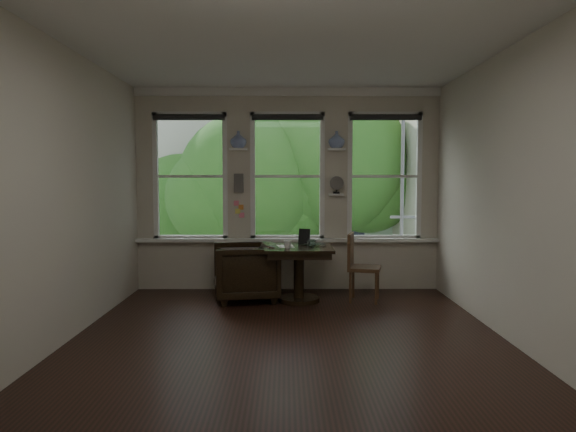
{
  "coord_description": "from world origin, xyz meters",
  "views": [
    {
      "loc": [
        -0.02,
        -5.47,
        1.64
      ],
      "look_at": [
        0.0,
        0.9,
        1.2
      ],
      "focal_mm": 32.0,
      "sensor_mm": 36.0,
      "label": 1
    }
  ],
  "objects_px": {
    "armchair_left": "(245,272)",
    "table": "(299,274)",
    "side_chair_right": "(364,268)",
    "mug": "(288,244)",
    "laptop": "(314,245)"
  },
  "relations": [
    {
      "from": "armchair_left",
      "to": "side_chair_right",
      "type": "bearing_deg",
      "value": 78.31
    },
    {
      "from": "table",
      "to": "laptop",
      "type": "distance_m",
      "value": 0.45
    },
    {
      "from": "side_chair_right",
      "to": "mug",
      "type": "xyz_separation_m",
      "value": [
        -1.04,
        -0.19,
        0.34
      ]
    },
    {
      "from": "armchair_left",
      "to": "table",
      "type": "bearing_deg",
      "value": 74.76
    },
    {
      "from": "armchair_left",
      "to": "mug",
      "type": "relative_size",
      "value": 7.76
    },
    {
      "from": "laptop",
      "to": "side_chair_right",
      "type": "bearing_deg",
      "value": 13.12
    },
    {
      "from": "side_chair_right",
      "to": "mug",
      "type": "bearing_deg",
      "value": 114.01
    },
    {
      "from": "table",
      "to": "side_chair_right",
      "type": "height_order",
      "value": "side_chair_right"
    },
    {
      "from": "side_chair_right",
      "to": "table",
      "type": "bearing_deg",
      "value": 104.78
    },
    {
      "from": "laptop",
      "to": "mug",
      "type": "bearing_deg",
      "value": -128.4
    },
    {
      "from": "side_chair_right",
      "to": "armchair_left",
      "type": "bearing_deg",
      "value": 101.86
    },
    {
      "from": "armchair_left",
      "to": "side_chair_right",
      "type": "xyz_separation_m",
      "value": [
        1.62,
        -0.06,
        0.07
      ]
    },
    {
      "from": "mug",
      "to": "side_chair_right",
      "type": "bearing_deg",
      "value": 10.06
    },
    {
      "from": "side_chair_right",
      "to": "laptop",
      "type": "distance_m",
      "value": 0.75
    },
    {
      "from": "table",
      "to": "armchair_left",
      "type": "xyz_separation_m",
      "value": [
        -0.73,
        0.07,
        0.02
      ]
    }
  ]
}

